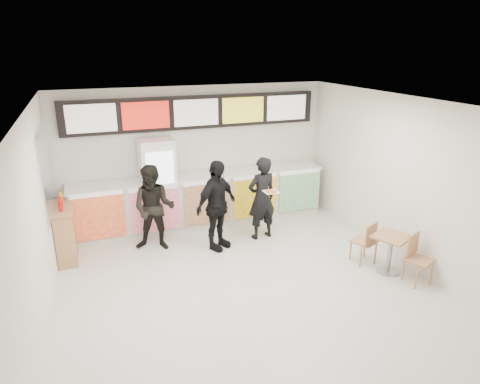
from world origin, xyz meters
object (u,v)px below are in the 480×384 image
customer_mid (217,206)px  condiment_ledge (65,233)px  service_counter (202,200)px  customer_left (154,208)px  cafe_table (391,247)px  customer_main (262,198)px  drinks_fridge (159,186)px

customer_mid → condiment_ledge: (-2.76, 0.55, -0.36)m
service_counter → customer_left: size_ratio=3.27×
service_counter → condiment_ledge: (-2.82, -0.71, -0.04)m
customer_left → cafe_table: bearing=-10.0°
customer_main → condiment_ledge: (-3.77, 0.39, -0.33)m
customer_mid → cafe_table: bearing=-68.8°
drinks_fridge → cafe_table: 4.74m
drinks_fridge → customer_left: bearing=-106.2°
service_counter → cafe_table: 4.07m
condiment_ledge → customer_main: bearing=-6.0°
customer_left → drinks_fridge: bearing=96.3°
cafe_table → condiment_ledge: (-5.32, 2.50, 0.05)m
customer_left → cafe_table: 4.39m
customer_left → condiment_ledge: customer_left is taller
customer_left → condiment_ledge: bearing=-162.8°
service_counter → customer_mid: 1.30m
service_counter → customer_left: (-1.19, -0.86, 0.28)m
customer_left → service_counter: bearing=58.5°
drinks_fridge → customer_main: 2.20m
customer_left → customer_mid: (1.13, -0.40, 0.04)m
cafe_table → condiment_ledge: bearing=130.6°
condiment_ledge → customer_mid: bearing=-11.2°
customer_main → customer_mid: 1.02m
customer_left → customer_mid: 1.20m
service_counter → customer_left: bearing=-144.0°
drinks_fridge → customer_mid: (0.88, -1.28, -0.11)m
service_counter → customer_mid: bearing=-92.6°
customer_main → condiment_ledge: bearing=-14.3°
cafe_table → service_counter: bearing=103.6°
customer_mid → cafe_table: size_ratio=1.23×
condiment_ledge → customer_left: bearing=-5.3°
customer_main → cafe_table: customer_main is taller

